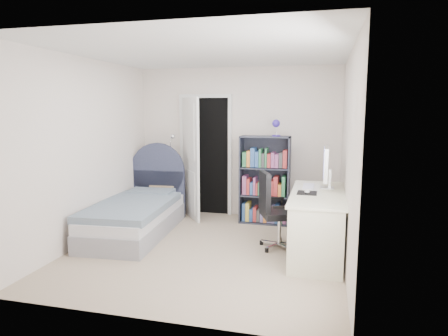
% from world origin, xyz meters
% --- Properties ---
extents(room_shell, '(3.50, 3.70, 2.60)m').
position_xyz_m(room_shell, '(0.00, 0.00, 1.25)').
color(room_shell, gray).
rests_on(room_shell, ground).
extents(door, '(0.92, 0.69, 2.06)m').
position_xyz_m(door, '(-0.66, 1.56, 1.03)').
color(door, black).
rests_on(door, ground).
extents(bed, '(1.09, 2.10, 1.26)m').
position_xyz_m(bed, '(-1.21, 0.45, 0.28)').
color(bed, gray).
rests_on(bed, ground).
extents(nightstand, '(0.43, 0.43, 0.63)m').
position_xyz_m(nightstand, '(-1.22, 1.54, 0.41)').
color(nightstand, tan).
rests_on(nightstand, ground).
extents(floor_lamp, '(0.20, 0.20, 1.40)m').
position_xyz_m(floor_lamp, '(-1.09, 1.54, 0.57)').
color(floor_lamp, silver).
rests_on(floor_lamp, ground).
extents(bookcase, '(0.78, 0.33, 1.66)m').
position_xyz_m(bookcase, '(0.54, 1.42, 0.64)').
color(bookcase, '#323645').
rests_on(bookcase, ground).
extents(desk, '(0.65, 1.63, 1.33)m').
position_xyz_m(desk, '(1.38, 0.20, 0.43)').
color(desk, '#EAE6C4').
rests_on(desk, ground).
extents(office_chair, '(0.59, 0.59, 1.02)m').
position_xyz_m(office_chair, '(0.82, 0.27, 0.56)').
color(office_chair, silver).
rests_on(office_chair, ground).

